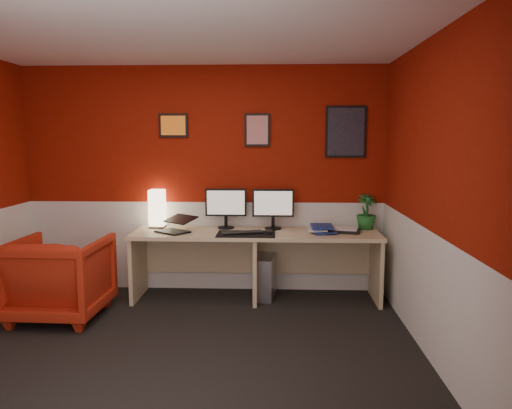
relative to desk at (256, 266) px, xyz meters
name	(u,v)px	position (x,y,z in m)	size (l,w,h in m)	color
ground	(175,355)	(-0.59, -1.41, -0.36)	(4.00, 3.50, 0.01)	black
ceiling	(167,29)	(-0.59, -1.41, 2.13)	(4.00, 3.50, 0.01)	white
wall_back	(204,180)	(-0.59, 0.34, 0.89)	(4.00, 0.01, 2.50)	maroon
wall_front	(80,253)	(-0.59, -3.16, 0.89)	(4.00, 0.01, 2.50)	maroon
wall_right	(437,201)	(1.41, -1.41, 0.89)	(0.01, 3.50, 2.50)	maroon
wainscot_back	(205,246)	(-0.59, 0.34, 0.14)	(4.00, 0.01, 1.00)	silver
wainscot_right	(431,298)	(1.40, -1.41, 0.14)	(0.01, 3.50, 1.00)	silver
desk	(256,266)	(0.00, 0.00, 0.00)	(2.60, 0.65, 0.73)	tan
shoji_lamp	(157,210)	(-1.10, 0.22, 0.56)	(0.16, 0.16, 0.40)	#FFE5B2
laptop	(172,222)	(-0.87, -0.07, 0.47)	(0.33, 0.23, 0.22)	black
monitor_left	(226,202)	(-0.34, 0.20, 0.66)	(0.45, 0.06, 0.58)	black
monitor_right	(273,203)	(0.18, 0.18, 0.66)	(0.45, 0.06, 0.58)	black
desk_mat	(246,234)	(-0.10, -0.13, 0.37)	(0.60, 0.38, 0.01)	black
keyboard	(242,233)	(-0.14, -0.11, 0.38)	(0.42, 0.14, 0.02)	black
mouse	(269,232)	(0.14, -0.11, 0.39)	(0.06, 0.10, 0.03)	black
book_bottom	(312,231)	(0.59, -0.02, 0.38)	(0.23, 0.32, 0.03)	navy
book_middle	(309,229)	(0.55, 0.00, 0.40)	(0.20, 0.27, 0.02)	silver
book_top	(311,227)	(0.58, -0.02, 0.43)	(0.23, 0.30, 0.03)	navy
zen_tray	(343,230)	(0.92, 0.04, 0.38)	(0.35, 0.25, 0.03)	black
potted_plant	(366,212)	(1.19, 0.21, 0.56)	(0.21, 0.21, 0.38)	#19591E
pc_tower	(265,277)	(0.09, 0.07, -0.14)	(0.20, 0.45, 0.45)	#99999E
armchair	(60,277)	(-1.85, -0.61, 0.03)	(0.84, 0.86, 0.78)	#B62A15
art_left	(173,125)	(-0.92, 0.33, 1.49)	(0.32, 0.02, 0.26)	orange
art_center	(257,130)	(0.00, 0.33, 1.44)	(0.28, 0.02, 0.36)	red
art_right	(346,132)	(0.96, 0.33, 1.42)	(0.44, 0.02, 0.56)	black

